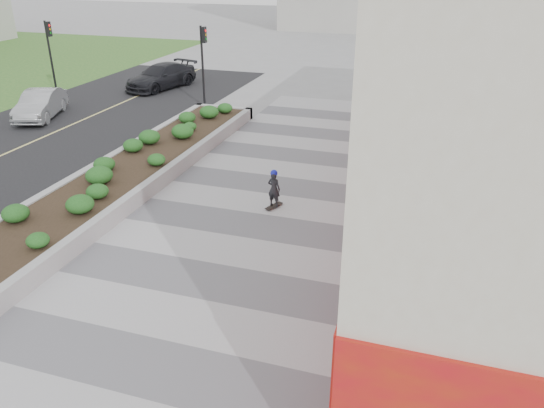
{
  "coord_description": "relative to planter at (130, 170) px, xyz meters",
  "views": [
    {
      "loc": [
        4.87,
        -8.46,
        7.45
      ],
      "look_at": [
        0.75,
        4.41,
        1.1
      ],
      "focal_mm": 35.0,
      "sensor_mm": 36.0,
      "label": 1
    }
  ],
  "objects": [
    {
      "name": "ground",
      "position": [
        5.5,
        -7.0,
        -0.42
      ],
      "size": [
        160.0,
        160.0,
        0.0
      ],
      "primitive_type": "plane",
      "color": "gray",
      "rests_on": "ground"
    },
    {
      "name": "walkway",
      "position": [
        5.5,
        -4.0,
        -0.41
      ],
      "size": [
        8.0,
        36.0,
        0.01
      ],
      "primitive_type": "cube",
      "color": "#A8A8AD",
      "rests_on": "ground"
    },
    {
      "name": "building",
      "position": [
        12.48,
        1.98,
        3.56
      ],
      "size": [
        6.04,
        24.08,
        8.0
      ],
      "color": "beige",
      "rests_on": "ground"
    },
    {
      "name": "planter",
      "position": [
        0.0,
        0.0,
        0.0
      ],
      "size": [
        3.0,
        18.0,
        0.9
      ],
      "color": "#9E9EA0",
      "rests_on": "ground"
    },
    {
      "name": "traffic_signal_near",
      "position": [
        -1.73,
        10.5,
        2.34
      ],
      "size": [
        0.33,
        0.28,
        4.2
      ],
      "color": "black",
      "rests_on": "ground"
    },
    {
      "name": "traffic_signal_far",
      "position": [
        -10.93,
        10.0,
        2.34
      ],
      "size": [
        0.33,
        0.28,
        4.2
      ],
      "color": "black",
      "rests_on": "ground"
    },
    {
      "name": "manhole_cover",
      "position": [
        6.0,
        -4.0,
        -0.42
      ],
      "size": [
        0.44,
        0.44,
        0.01
      ],
      "primitive_type": "cylinder",
      "color": "#595654",
      "rests_on": "ground"
    },
    {
      "name": "skateboarder",
      "position": [
        5.68,
        -0.6,
        0.25
      ],
      "size": [
        0.46,
        0.74,
        1.32
      ],
      "rotation": [
        0.0,
        0.0,
        -0.37
      ],
      "color": "beige",
      "rests_on": "ground"
    },
    {
      "name": "car_silver",
      "position": [
        -8.67,
        5.88,
        0.27
      ],
      "size": [
        2.79,
        4.42,
        1.38
      ],
      "primitive_type": "imported",
      "rotation": [
        0.0,
        0.0,
        0.35
      ],
      "color": "#ACAFB4",
      "rests_on": "ground"
    },
    {
      "name": "car_dark",
      "position": [
        -6.11,
        13.66,
        0.31
      ],
      "size": [
        3.22,
        5.35,
        1.45
      ],
      "primitive_type": "imported",
      "rotation": [
        0.0,
        0.0,
        -0.25
      ],
      "color": "black",
      "rests_on": "ground"
    }
  ]
}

